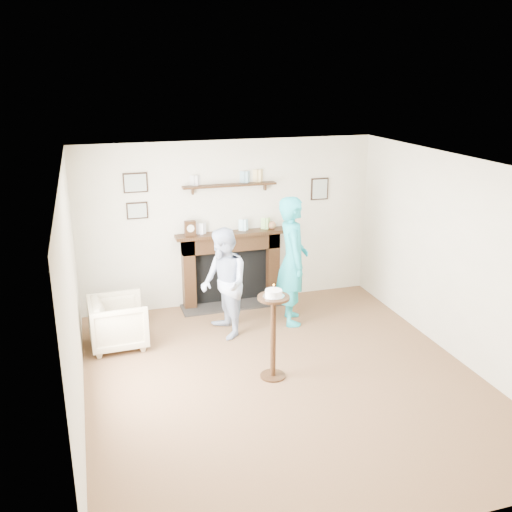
% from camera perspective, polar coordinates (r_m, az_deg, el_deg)
% --- Properties ---
extents(ground, '(5.00, 5.00, 0.00)m').
position_cam_1_polar(ground, '(6.86, 2.74, -12.12)').
color(ground, brown).
rests_on(ground, ground).
extents(room_shell, '(4.54, 5.02, 2.52)m').
position_cam_1_polar(room_shell, '(6.83, 1.01, 2.59)').
color(room_shell, beige).
rests_on(room_shell, ground).
extents(armchair, '(0.75, 0.73, 0.66)m').
position_cam_1_polar(armchair, '(7.81, -13.42, -8.67)').
color(armchair, tan).
rests_on(armchair, ground).
extents(man, '(0.65, 0.79, 1.50)m').
position_cam_1_polar(man, '(7.89, -3.12, -7.85)').
color(man, '#CBD7FF').
rests_on(man, ground).
extents(woman, '(0.56, 0.74, 1.83)m').
position_cam_1_polar(woman, '(8.31, 3.55, -6.48)').
color(woman, '#20A8B8').
rests_on(woman, ground).
extents(pedestal_table, '(0.37, 0.37, 1.17)m').
position_cam_1_polar(pedestal_table, '(6.56, 1.75, -6.49)').
color(pedestal_table, black).
rests_on(pedestal_table, ground).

